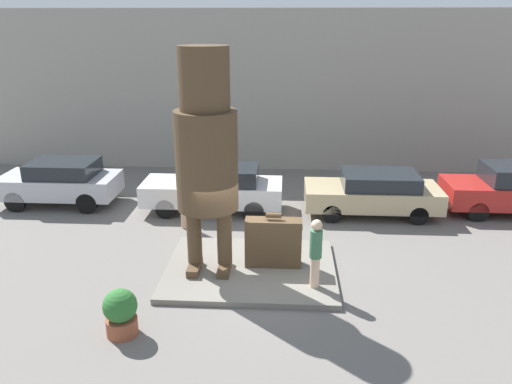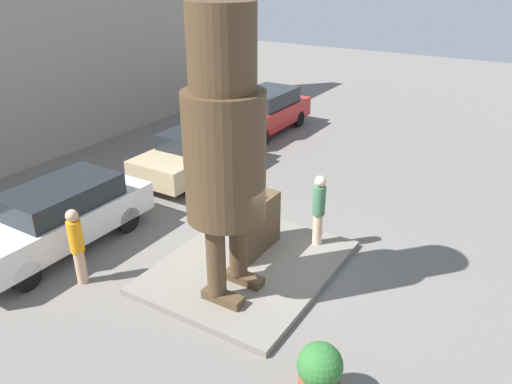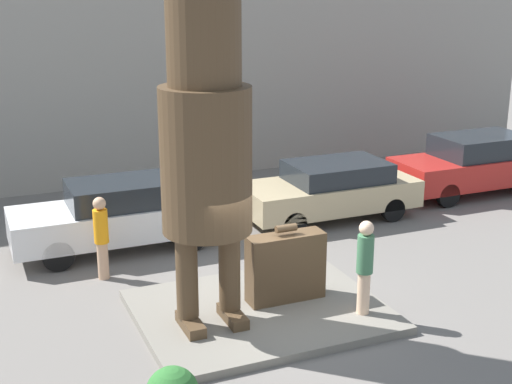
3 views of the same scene
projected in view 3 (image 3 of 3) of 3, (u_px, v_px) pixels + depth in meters
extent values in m
plane|color=slate|center=(260.00, 315.00, 12.95)|extent=(60.00, 60.00, 0.00)
cube|color=slate|center=(260.00, 311.00, 12.93)|extent=(4.37, 3.48, 0.15)
cube|color=gray|center=(127.00, 70.00, 20.56)|extent=(28.00, 0.60, 6.66)
cube|color=#4C3823|center=(191.00, 324.00, 12.10)|extent=(0.29, 0.86, 0.19)
cube|color=#4C3823|center=(233.00, 316.00, 12.38)|extent=(0.29, 0.86, 0.19)
cylinder|color=#4C3823|center=(187.00, 275.00, 11.97)|extent=(0.38, 0.38, 1.50)
cylinder|color=#4C3823|center=(229.00, 268.00, 12.25)|extent=(0.38, 0.38, 1.50)
cylinder|color=#4C3823|center=(206.00, 160.00, 11.55)|extent=(1.50, 1.50, 2.41)
cylinder|color=#4C3823|center=(204.00, 39.00, 10.99)|extent=(1.18, 1.18, 1.45)
cube|color=#4C3823|center=(286.00, 267.00, 13.09)|extent=(1.45, 0.46, 1.27)
cylinder|color=#4C3823|center=(286.00, 228.00, 12.87)|extent=(0.40, 0.14, 0.14)
cylinder|color=beige|center=(363.00, 293.00, 12.60)|extent=(0.23, 0.23, 0.78)
cylinder|color=#3D704C|center=(365.00, 254.00, 12.39)|extent=(0.29, 0.29, 0.69)
sphere|color=beige|center=(367.00, 228.00, 12.25)|extent=(0.26, 0.26, 0.26)
cube|color=silver|center=(119.00, 220.00, 15.94)|extent=(4.71, 1.71, 0.71)
cube|color=#1E2328|center=(128.00, 192.00, 15.85)|extent=(2.59, 1.54, 0.54)
cylinder|color=black|center=(58.00, 256.00, 14.82)|extent=(0.66, 0.18, 0.66)
cylinder|color=black|center=(49.00, 233.00, 16.17)|extent=(0.66, 0.18, 0.66)
cylinder|color=black|center=(192.00, 237.00, 15.91)|extent=(0.66, 0.18, 0.66)
cylinder|color=black|center=(172.00, 217.00, 17.26)|extent=(0.66, 0.18, 0.66)
cube|color=tan|center=(329.00, 194.00, 17.99)|extent=(4.45, 1.87, 0.68)
cube|color=#1E2328|center=(337.00, 171.00, 17.90)|extent=(2.45, 1.68, 0.48)
cylinder|color=black|center=(294.00, 224.00, 16.83)|extent=(0.61, 0.18, 0.61)
cylinder|color=black|center=(265.00, 204.00, 18.31)|extent=(0.61, 0.18, 0.61)
cylinder|color=black|center=(393.00, 210.00, 17.86)|extent=(0.61, 0.18, 0.61)
cylinder|color=black|center=(358.00, 192.00, 19.34)|extent=(0.61, 0.18, 0.61)
cube|color=#B2231E|center=(472.00, 169.00, 20.11)|extent=(4.61, 1.82, 0.75)
cube|color=#1E2328|center=(481.00, 145.00, 20.01)|extent=(2.54, 1.64, 0.59)
cylinder|color=black|center=(448.00, 195.00, 18.96)|extent=(0.65, 0.18, 0.65)
cylinder|color=black|center=(412.00, 180.00, 20.41)|extent=(0.65, 0.18, 0.65)
cylinder|color=black|center=(492.00, 170.00, 21.48)|extent=(0.65, 0.18, 0.65)
cylinder|color=tan|center=(103.00, 260.00, 14.43)|extent=(0.23, 0.23, 0.78)
cylinder|color=orange|center=(101.00, 226.00, 14.21)|extent=(0.29, 0.29, 0.69)
sphere|color=tan|center=(99.00, 204.00, 14.08)|extent=(0.26, 0.26, 0.26)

